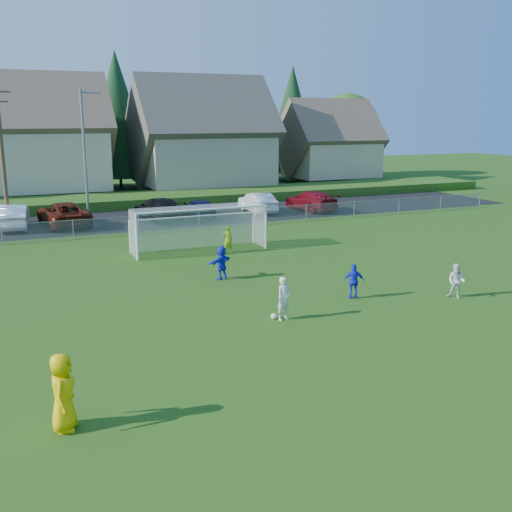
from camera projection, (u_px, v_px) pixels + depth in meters
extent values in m
plane|color=#193D0C|center=(356.00, 351.00, 19.09)|extent=(160.00, 160.00, 0.00)
plane|color=black|center=(149.00, 219.00, 43.63)|extent=(60.00, 60.00, 0.00)
cube|color=#1E420F|center=(128.00, 200.00, 50.23)|extent=(70.00, 6.00, 0.80)
sphere|color=white|center=(274.00, 316.00, 22.07)|extent=(0.22, 0.22, 0.22)
imported|color=#EBBE04|center=(63.00, 392.00, 14.11)|extent=(0.85, 1.08, 1.93)
imported|color=silver|center=(284.00, 299.00, 21.87)|extent=(0.67, 0.54, 1.61)
imported|color=silver|center=(456.00, 281.00, 24.49)|extent=(0.82, 0.88, 1.44)
imported|color=#1526CA|center=(354.00, 281.00, 24.45)|extent=(0.92, 0.70, 1.45)
imported|color=#1526CA|center=(222.00, 263.00, 27.37)|extent=(1.47, 1.08, 1.54)
imported|color=#A2C917|center=(228.00, 239.00, 32.73)|extent=(0.61, 0.48, 1.46)
imported|color=white|center=(14.00, 216.00, 39.61)|extent=(2.21, 5.14, 1.65)
imported|color=#57180A|center=(64.00, 214.00, 40.64)|extent=(3.35, 6.12, 1.63)
imported|color=black|center=(159.00, 209.00, 42.98)|extent=(2.87, 5.76, 1.61)
imported|color=#12193F|center=(199.00, 208.00, 43.97)|extent=(1.95, 4.30, 1.43)
imported|color=white|center=(258.00, 203.00, 46.32)|extent=(1.77, 4.69, 1.53)
imported|color=maroon|center=(311.00, 201.00, 47.34)|extent=(2.60, 5.49, 1.55)
cylinder|color=white|center=(137.00, 237.00, 30.78)|extent=(0.12, 0.12, 2.44)
cylinder|color=white|center=(266.00, 227.00, 33.62)|extent=(0.12, 0.12, 2.44)
cylinder|color=white|center=(204.00, 210.00, 31.92)|extent=(7.30, 0.12, 0.12)
cylinder|color=white|center=(130.00, 237.00, 32.45)|extent=(0.08, 0.08, 1.80)
cylinder|color=white|center=(253.00, 227.00, 35.29)|extent=(0.08, 0.08, 1.80)
cylinder|color=white|center=(194.00, 216.00, 33.67)|extent=(7.30, 0.08, 0.08)
cube|color=silver|center=(194.00, 232.00, 33.87)|extent=(7.30, 0.02, 1.80)
cube|color=silver|center=(133.00, 234.00, 31.58)|extent=(0.02, 1.80, 2.44)
cube|color=silver|center=(259.00, 225.00, 34.42)|extent=(0.02, 1.80, 2.44)
cube|color=silver|center=(198.00, 207.00, 32.72)|extent=(7.30, 1.80, 0.02)
cube|color=gray|center=(169.00, 214.00, 38.45)|extent=(52.00, 0.03, 0.03)
cube|color=gray|center=(169.00, 223.00, 38.58)|extent=(52.00, 0.02, 1.14)
cylinder|color=gray|center=(169.00, 223.00, 38.58)|extent=(0.06, 0.06, 1.20)
cylinder|color=gray|center=(480.00, 200.00, 48.70)|extent=(0.06, 0.06, 1.20)
cylinder|color=slate|center=(85.00, 160.00, 39.51)|extent=(0.18, 0.18, 9.00)
cylinder|color=slate|center=(88.00, 92.00, 38.72)|extent=(1.20, 0.12, 0.12)
cube|color=slate|center=(98.00, 93.00, 38.97)|extent=(0.36, 0.18, 0.12)
cylinder|color=#473321|center=(2.00, 153.00, 38.34)|extent=(0.26, 0.26, 10.00)
cube|color=#C6B58E|center=(42.00, 158.00, 54.32)|extent=(11.00, 9.00, 5.50)
pyramid|color=brown|center=(35.00, 70.00, 52.55)|extent=(12.10, 9.90, 4.96)
cube|color=tan|center=(202.00, 157.00, 59.32)|extent=(12.00, 10.00, 5.00)
pyramid|color=#4C473F|center=(201.00, 73.00, 57.49)|extent=(13.20, 11.00, 5.52)
cube|color=tan|center=(328.00, 158.00, 66.16)|extent=(9.00, 8.00, 4.00)
pyramid|color=brown|center=(330.00, 98.00, 64.70)|extent=(9.90, 8.80, 4.41)
cylinder|color=#382616|center=(17.00, 183.00, 61.35)|extent=(0.30, 0.30, 1.20)
cone|color=#143819|center=(12.00, 123.00, 59.98)|extent=(6.24, 6.24, 10.80)
cylinder|color=#382616|center=(121.00, 182.00, 62.57)|extent=(0.30, 0.30, 1.20)
cone|color=#143819|center=(117.00, 114.00, 60.99)|extent=(7.28, 7.28, 12.60)
cylinder|color=#382616|center=(205.00, 164.00, 67.93)|extent=(0.36, 0.36, 3.96)
sphere|color=#2B5B19|center=(204.00, 120.00, 66.82)|extent=(8.36, 8.36, 8.36)
cylinder|color=#382616|center=(291.00, 174.00, 70.35)|extent=(0.30, 0.30, 1.20)
cone|color=#143819|center=(292.00, 118.00, 68.87)|extent=(6.76, 6.76, 11.70)
cylinder|color=#382616|center=(346.00, 162.00, 74.08)|extent=(0.36, 0.36, 3.60)
sphere|color=#2B5B19|center=(347.00, 125.00, 73.07)|extent=(7.60, 7.60, 7.60)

